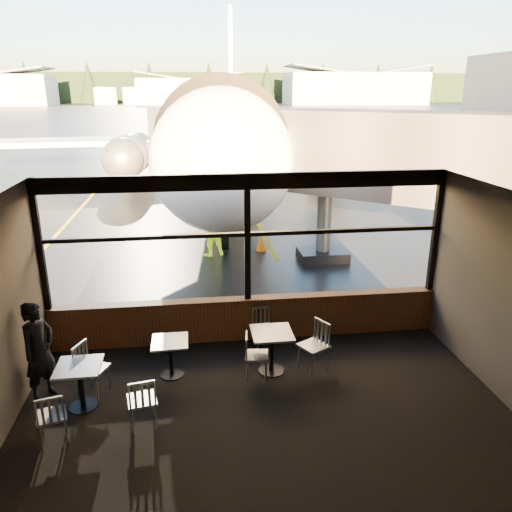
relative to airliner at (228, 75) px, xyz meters
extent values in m
plane|color=black|center=(-1.17, 100.95, -5.77)|extent=(520.00, 520.00, 0.00)
cube|color=black|center=(-1.17, -22.05, -5.76)|extent=(8.00, 6.00, 0.01)
cube|color=#38332D|center=(-1.17, -22.05, -2.27)|extent=(8.00, 6.00, 0.04)
cube|color=#504A40|center=(-1.17, -25.05, -4.02)|extent=(8.00, 0.04, 3.50)
cube|color=#58331A|center=(-1.17, -19.05, -5.32)|extent=(8.00, 0.28, 0.90)
cube|color=black|center=(-1.17, -19.05, -2.42)|extent=(8.00, 0.18, 0.30)
cube|color=black|center=(-5.12, -19.05, -3.57)|extent=(0.12, 0.12, 2.60)
cube|color=black|center=(-1.17, -19.05, -3.57)|extent=(0.12, 0.12, 2.60)
cube|color=black|center=(2.78, -19.05, -3.57)|extent=(0.12, 0.12, 2.60)
cube|color=black|center=(-1.17, -19.05, -3.47)|extent=(8.00, 0.10, 0.08)
imported|color=black|center=(-4.86, -20.72, -4.90)|extent=(0.68, 0.76, 1.75)
imported|color=#BFF219|center=(-1.69, -13.29, -4.91)|extent=(1.00, 0.88, 1.73)
cone|color=#FF6B08|center=(-0.03, -13.03, -5.52)|extent=(0.37, 0.37, 0.51)
cylinder|color=silver|center=(-31.17, 162.95, -2.77)|extent=(8.00, 8.00, 6.00)
cylinder|color=silver|center=(-21.17, 162.95, -2.77)|extent=(8.00, 8.00, 6.00)
cylinder|color=silver|center=(-11.17, 162.95, -2.77)|extent=(8.00, 8.00, 6.00)
cube|color=black|center=(-1.17, 190.95, 0.23)|extent=(360.00, 3.00, 12.00)
camera|label=1|loc=(-2.23, -28.49, -0.77)|focal=35.00mm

